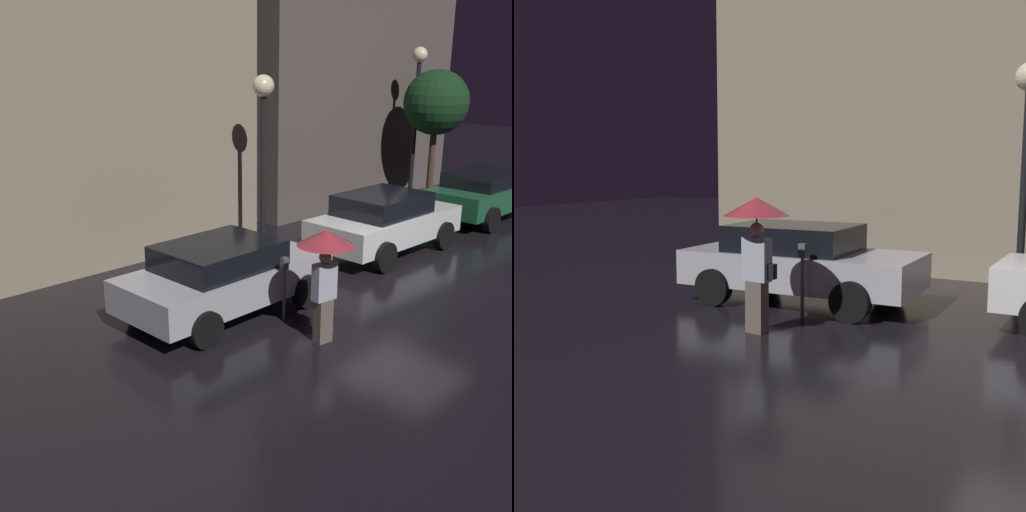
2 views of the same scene
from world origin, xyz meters
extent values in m
cube|color=gray|center=(-4.20, 6.50, 4.71)|extent=(8.60, 3.00, 9.42)
cube|color=#B7B7BF|center=(-4.32, 1.33, 0.64)|extent=(4.19, 1.92, 0.61)
cube|color=black|center=(-4.48, 1.33, 1.18)|extent=(2.19, 1.66, 0.47)
cylinder|color=black|center=(-3.03, 2.25, 0.33)|extent=(0.66, 0.22, 0.66)
cylinder|color=black|center=(-3.03, 0.41, 0.33)|extent=(0.66, 0.22, 0.66)
cylinder|color=black|center=(-5.60, 2.25, 0.33)|extent=(0.66, 0.22, 0.66)
cylinder|color=black|center=(-5.60, 0.41, 0.33)|extent=(0.66, 0.22, 0.66)
cube|color=#66564C|center=(-4.01, -0.83, 0.39)|extent=(0.31, 0.23, 0.78)
cube|color=#B2B7C6|center=(-4.01, -0.83, 1.10)|extent=(0.44, 0.25, 0.65)
sphere|color=tan|center=(-4.01, -0.83, 1.53)|extent=(0.21, 0.21, 0.21)
cylinder|color=black|center=(-4.01, -0.83, 1.35)|extent=(0.02, 0.02, 0.76)
cone|color=#B2333D|center=(-4.01, -0.83, 1.87)|extent=(0.97, 0.97, 0.27)
cube|color=black|center=(-3.78, -0.83, 0.94)|extent=(0.17, 0.12, 0.22)
cylinder|color=#4C5154|center=(-3.80, 0.28, 0.50)|extent=(0.06, 0.06, 1.00)
cube|color=#4C5154|center=(-3.80, 0.28, 1.11)|extent=(0.12, 0.10, 0.22)
cylinder|color=black|center=(-0.98, 3.68, 1.88)|extent=(0.14, 0.14, 3.76)
camera|label=1|loc=(-11.89, -7.27, 4.80)|focal=45.00mm
camera|label=2|loc=(0.62, -8.84, 2.47)|focal=45.00mm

